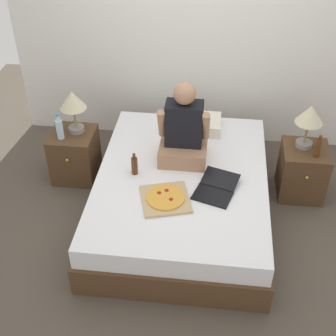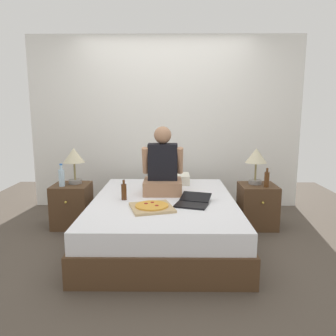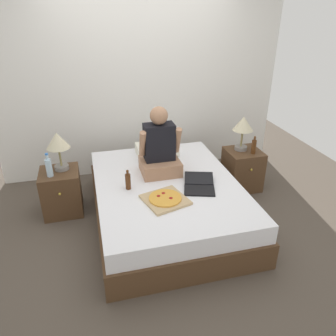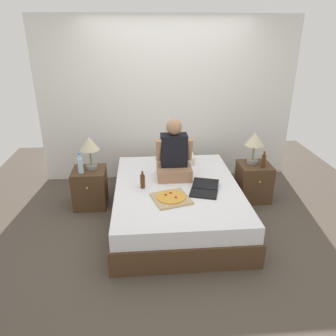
{
  "view_description": "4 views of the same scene",
  "coord_description": "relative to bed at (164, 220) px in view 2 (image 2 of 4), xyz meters",
  "views": [
    {
      "loc": [
        0.26,
        -3.31,
        3.16
      ],
      "look_at": [
        -0.11,
        -0.2,
        0.71
      ],
      "focal_mm": 50.0,
      "sensor_mm": 36.0,
      "label": 1
    },
    {
      "loc": [
        0.08,
        -3.48,
        1.46
      ],
      "look_at": [
        0.05,
        -0.02,
        0.83
      ],
      "focal_mm": 35.0,
      "sensor_mm": 36.0,
      "label": 2
    },
    {
      "loc": [
        -0.78,
        -3.06,
        2.26
      ],
      "look_at": [
        -0.01,
        -0.11,
        0.72
      ],
      "focal_mm": 35.0,
      "sensor_mm": 36.0,
      "label": 3
    },
    {
      "loc": [
        -0.42,
        -3.67,
        2.31
      ],
      "look_at": [
        -0.12,
        -0.11,
        0.77
      ],
      "focal_mm": 35.0,
      "sensor_mm": 36.0,
      "label": 4
    }
  ],
  "objects": [
    {
      "name": "ground_plane",
      "position": [
        0.0,
        0.0,
        -0.24
      ],
      "size": [
        5.96,
        5.96,
        0.0
      ],
      "primitive_type": "plane",
      "color": "#4C4238"
    },
    {
      "name": "wall_back",
      "position": [
        0.0,
        1.42,
        1.01
      ],
      "size": [
        3.96,
        0.12,
        2.5
      ],
      "primitive_type": "cube",
      "color": "silver",
      "rests_on": "ground"
    },
    {
      "name": "bed",
      "position": [
        0.0,
        0.0,
        0.0
      ],
      "size": [
        1.59,
        2.11,
        0.48
      ],
      "color": "#4C331E",
      "rests_on": "ground"
    },
    {
      "name": "nightstand_left",
      "position": [
        -1.16,
        0.46,
        0.03
      ],
      "size": [
        0.44,
        0.47,
        0.54
      ],
      "color": "#4C331E",
      "rests_on": "ground"
    },
    {
      "name": "lamp_on_left_nightstand",
      "position": [
        -1.12,
        0.51,
        0.62
      ],
      "size": [
        0.26,
        0.26,
        0.45
      ],
      "color": "gray",
      "rests_on": "nightstand_left"
    },
    {
      "name": "water_bottle",
      "position": [
        -1.24,
        0.37,
        0.41
      ],
      "size": [
        0.07,
        0.07,
        0.28
      ],
      "color": "silver",
      "rests_on": "nightstand_left"
    },
    {
      "name": "nightstand_right",
      "position": [
        1.16,
        0.46,
        0.03
      ],
      "size": [
        0.44,
        0.47,
        0.54
      ],
      "color": "#4C331E",
      "rests_on": "ground"
    },
    {
      "name": "lamp_on_right_nightstand",
      "position": [
        1.13,
        0.51,
        0.62
      ],
      "size": [
        0.26,
        0.26,
        0.45
      ],
      "color": "gray",
      "rests_on": "nightstand_right"
    },
    {
      "name": "beer_bottle",
      "position": [
        1.23,
        0.36,
        0.39
      ],
      "size": [
        0.06,
        0.06,
        0.23
      ],
      "color": "#512D14",
      "rests_on": "nightstand_right"
    },
    {
      "name": "pillow",
      "position": [
        0.06,
        0.78,
        0.31
      ],
      "size": [
        0.52,
        0.34,
        0.12
      ],
      "primitive_type": "cube",
      "color": "silver",
      "rests_on": "bed"
    },
    {
      "name": "person_seated",
      "position": [
        -0.02,
        0.26,
        0.53
      ],
      "size": [
        0.47,
        0.4,
        0.78
      ],
      "color": "#A37556",
      "rests_on": "bed"
    },
    {
      "name": "laptop",
      "position": [
        0.31,
        -0.21,
        0.27
      ],
      "size": [
        0.43,
        0.49,
        0.07
      ],
      "color": "black",
      "rests_on": "bed"
    },
    {
      "name": "pizza_box",
      "position": [
        -0.11,
        -0.36,
        0.26
      ],
      "size": [
        0.49,
        0.49,
        0.04
      ],
      "color": "tan",
      "rests_on": "bed"
    },
    {
      "name": "beer_bottle_on_bed",
      "position": [
        -0.43,
        -0.03,
        0.34
      ],
      "size": [
        0.06,
        0.06,
        0.22
      ],
      "color": "#4C2811",
      "rests_on": "bed"
    }
  ]
}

